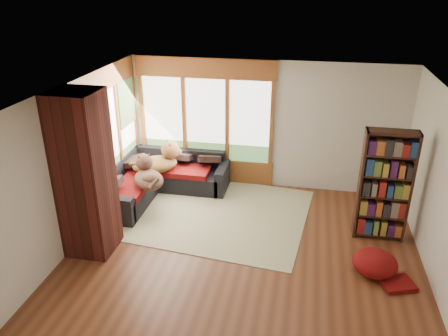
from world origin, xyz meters
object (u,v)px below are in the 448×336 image
at_px(brick_chimney, 85,175).
at_px(area_rug, 207,211).
at_px(dog_brindle, 147,171).
at_px(bookshelf, 385,186).
at_px(dog_tan, 158,156).
at_px(pouf, 375,262).
at_px(sectional_sofa, 161,179).

height_order(brick_chimney, area_rug, brick_chimney).
height_order(area_rug, dog_brindle, dog_brindle).
relative_size(bookshelf, dog_tan, 1.79).
bearing_deg(area_rug, pouf, -24.34).
height_order(pouf, dog_tan, dog_tan).
bearing_deg(area_rug, sectional_sofa, 152.59).
relative_size(area_rug, bookshelf, 1.91).
xyz_separation_m(sectional_sofa, dog_brindle, (-0.03, -0.61, 0.46)).
distance_m(pouf, dog_brindle, 4.19).
xyz_separation_m(area_rug, dog_tan, (-1.11, 0.58, 0.79)).
bearing_deg(bookshelf, dog_tan, 168.70).
xyz_separation_m(sectional_sofa, bookshelf, (4.09, -0.81, 0.64)).
xyz_separation_m(brick_chimney, area_rug, (1.53, 1.49, -1.29)).
distance_m(brick_chimney, pouf, 4.52).
height_order(brick_chimney, sectional_sofa, brick_chimney).
distance_m(area_rug, bookshelf, 3.16).
height_order(brick_chimney, bookshelf, brick_chimney).
bearing_deg(sectional_sofa, dog_tan, 145.90).
relative_size(area_rug, dog_brindle, 3.83).
bearing_deg(brick_chimney, dog_tan, 78.57).
height_order(brick_chimney, dog_brindle, brick_chimney).
relative_size(brick_chimney, dog_brindle, 2.76).
bearing_deg(sectional_sofa, area_rug, -29.58).
bearing_deg(area_rug, dog_brindle, -177.67).
distance_m(pouf, dog_tan, 4.42).
bearing_deg(bookshelf, brick_chimney, -164.70).
bearing_deg(pouf, brick_chimney, -177.42).
distance_m(brick_chimney, area_rug, 2.49).
height_order(pouf, dog_brindle, dog_brindle).
xyz_separation_m(area_rug, bookshelf, (3.01, -0.24, 0.94)).
relative_size(sectional_sofa, area_rug, 0.61).
distance_m(sectional_sofa, bookshelf, 4.22).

